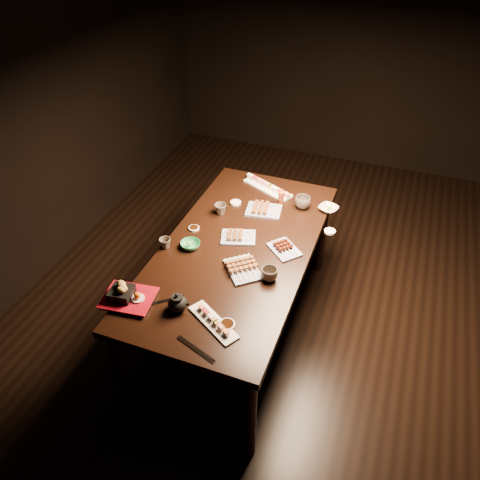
{
  "coord_description": "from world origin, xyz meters",
  "views": [
    {
      "loc": [
        0.51,
        -2.41,
        2.6
      ],
      "look_at": [
        -0.3,
        -0.24,
        0.77
      ],
      "focal_mm": 35.0,
      "sensor_mm": 36.0,
      "label": 1
    }
  ],
  "objects_px": {
    "tempura_tray": "(128,293)",
    "teacup_mid_right": "(269,274)",
    "teacup_far_right": "(303,202)",
    "condiment_bottle": "(281,196)",
    "teacup_far_left": "(220,209)",
    "sushi_platter_far": "(268,186)",
    "edamame_bowl_cream": "(328,209)",
    "yakitori_plate_right": "(243,267)",
    "edamame_bowl_green": "(190,245)",
    "teacup_near_left": "(165,243)",
    "yakitori_plate_left": "(264,208)",
    "yakitori_plate_center": "(238,235)",
    "teapot": "(177,302)",
    "dining_table": "(237,290)",
    "sushi_platter_near": "(213,321)"
  },
  "relations": [
    {
      "from": "yakitori_plate_right",
      "to": "teacup_far_left",
      "type": "distance_m",
      "value": 0.6
    },
    {
      "from": "sushi_platter_near",
      "to": "yakitori_plate_left",
      "type": "bearing_deg",
      "value": 125.2
    },
    {
      "from": "yakitori_plate_left",
      "to": "teacup_near_left",
      "type": "xyz_separation_m",
      "value": [
        -0.45,
        -0.59,
        0.0
      ]
    },
    {
      "from": "tempura_tray",
      "to": "teapot",
      "type": "xyz_separation_m",
      "value": [
        0.28,
        0.04,
        0.0
      ]
    },
    {
      "from": "tempura_tray",
      "to": "condiment_bottle",
      "type": "height_order",
      "value": "condiment_bottle"
    },
    {
      "from": "sushi_platter_far",
      "to": "dining_table",
      "type": "bearing_deg",
      "value": 118.06
    },
    {
      "from": "teacup_near_left",
      "to": "condiment_bottle",
      "type": "distance_m",
      "value": 0.91
    },
    {
      "from": "teacup_far_left",
      "to": "teapot",
      "type": "xyz_separation_m",
      "value": [
        0.13,
        -0.9,
        0.02
      ]
    },
    {
      "from": "yakitori_plate_right",
      "to": "tempura_tray",
      "type": "distance_m",
      "value": 0.67
    },
    {
      "from": "yakitori_plate_center",
      "to": "edamame_bowl_cream",
      "type": "distance_m",
      "value": 0.7
    },
    {
      "from": "tempura_tray",
      "to": "teacup_mid_right",
      "type": "relative_size",
      "value": 2.85
    },
    {
      "from": "yakitori_plate_left",
      "to": "teacup_far_right",
      "type": "height_order",
      "value": "teacup_far_right"
    },
    {
      "from": "yakitori_plate_left",
      "to": "teacup_mid_right",
      "type": "distance_m",
      "value": 0.68
    },
    {
      "from": "sushi_platter_far",
      "to": "teacup_far_left",
      "type": "distance_m",
      "value": 0.46
    },
    {
      "from": "yakitori_plate_left",
      "to": "teacup_mid_right",
      "type": "relative_size",
      "value": 2.42
    },
    {
      "from": "yakitori_plate_left",
      "to": "dining_table",
      "type": "bearing_deg",
      "value": -103.09
    },
    {
      "from": "tempura_tray",
      "to": "dining_table",
      "type": "bearing_deg",
      "value": 51.04
    },
    {
      "from": "yakitori_plate_center",
      "to": "teacup_far_right",
      "type": "distance_m",
      "value": 0.57
    },
    {
      "from": "dining_table",
      "to": "edamame_bowl_cream",
      "type": "xyz_separation_m",
      "value": [
        0.45,
        0.6,
        0.39
      ]
    },
    {
      "from": "yakitori_plate_right",
      "to": "yakitori_plate_left",
      "type": "bearing_deg",
      "value": 146.96
    },
    {
      "from": "yakitori_plate_center",
      "to": "edamame_bowl_cream",
      "type": "xyz_separation_m",
      "value": [
        0.47,
        0.51,
        -0.01
      ]
    },
    {
      "from": "tempura_tray",
      "to": "teacup_far_left",
      "type": "xyz_separation_m",
      "value": [
        0.15,
        0.94,
        -0.01
      ]
    },
    {
      "from": "teacup_mid_right",
      "to": "teacup_far_left",
      "type": "height_order",
      "value": "teacup_mid_right"
    },
    {
      "from": "sushi_platter_near",
      "to": "yakitori_plate_center",
      "type": "bearing_deg",
      "value": 131.64
    },
    {
      "from": "sushi_platter_far",
      "to": "teacup_mid_right",
      "type": "relative_size",
      "value": 4.14
    },
    {
      "from": "tempura_tray",
      "to": "condiment_bottle",
      "type": "distance_m",
      "value": 1.31
    },
    {
      "from": "teacup_far_left",
      "to": "edamame_bowl_cream",
      "type": "bearing_deg",
      "value": 23.57
    },
    {
      "from": "teacup_near_left",
      "to": "yakitori_plate_right",
      "type": "bearing_deg",
      "value": -3.73
    },
    {
      "from": "dining_table",
      "to": "teacup_mid_right",
      "type": "height_order",
      "value": "teacup_mid_right"
    },
    {
      "from": "yakitori_plate_center",
      "to": "tempura_tray",
      "type": "height_order",
      "value": "tempura_tray"
    },
    {
      "from": "dining_table",
      "to": "teacup_mid_right",
      "type": "distance_m",
      "value": 0.54
    },
    {
      "from": "teacup_near_left",
      "to": "teacup_far_right",
      "type": "height_order",
      "value": "teacup_far_right"
    },
    {
      "from": "tempura_tray",
      "to": "teacup_mid_right",
      "type": "bearing_deg",
      "value": 25.4
    },
    {
      "from": "teacup_far_right",
      "to": "teacup_far_left",
      "type": "bearing_deg",
      "value": -151.99
    },
    {
      "from": "teacup_near_left",
      "to": "teacup_mid_right",
      "type": "bearing_deg",
      "value": -3.88
    },
    {
      "from": "sushi_platter_near",
      "to": "edamame_bowl_cream",
      "type": "relative_size",
      "value": 2.62
    },
    {
      "from": "yakitori_plate_center",
      "to": "edamame_bowl_green",
      "type": "relative_size",
      "value": 1.77
    },
    {
      "from": "sushi_platter_far",
      "to": "edamame_bowl_green",
      "type": "xyz_separation_m",
      "value": [
        -0.24,
        -0.82,
        -0.01
      ]
    },
    {
      "from": "edamame_bowl_cream",
      "to": "teacup_near_left",
      "type": "distance_m",
      "value": 1.15
    },
    {
      "from": "yakitori_plate_left",
      "to": "yakitori_plate_center",
      "type": "bearing_deg",
      "value": -108.29
    },
    {
      "from": "sushi_platter_far",
      "to": "teacup_far_left",
      "type": "height_order",
      "value": "teacup_far_left"
    },
    {
      "from": "sushi_platter_far",
      "to": "teacup_mid_right",
      "type": "xyz_separation_m",
      "value": [
        0.31,
        -0.92,
        0.01
      ]
    },
    {
      "from": "edamame_bowl_cream",
      "to": "sushi_platter_far",
      "type": "bearing_deg",
      "value": 166.07
    },
    {
      "from": "sushi_platter_far",
      "to": "yakitori_plate_center",
      "type": "height_order",
      "value": "yakitori_plate_center"
    },
    {
      "from": "teacup_far_left",
      "to": "teacup_near_left",
      "type": "bearing_deg",
      "value": -111.42
    },
    {
      "from": "yakitori_plate_center",
      "to": "edamame_bowl_cream",
      "type": "bearing_deg",
      "value": 29.61
    },
    {
      "from": "yakitori_plate_right",
      "to": "edamame_bowl_green",
      "type": "bearing_deg",
      "value": -143.49
    },
    {
      "from": "teacup_far_right",
      "to": "condiment_bottle",
      "type": "distance_m",
      "value": 0.16
    },
    {
      "from": "yakitori_plate_right",
      "to": "teacup_near_left",
      "type": "xyz_separation_m",
      "value": [
        -0.53,
        0.03,
        0.0
      ]
    },
    {
      "from": "teapot",
      "to": "condiment_bottle",
      "type": "relative_size",
      "value": 1.05
    }
  ]
}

